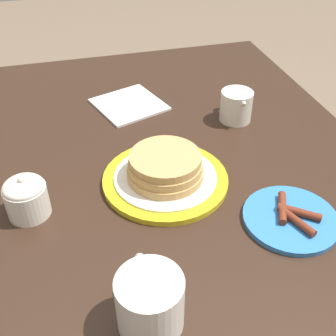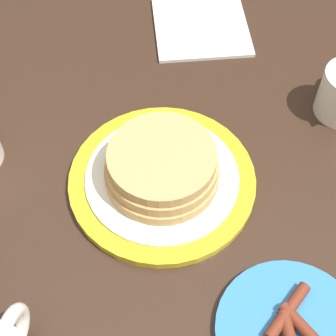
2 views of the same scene
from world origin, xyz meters
name	(u,v)px [view 1 (image 1 of 2)]	position (x,y,z in m)	size (l,w,h in m)	color
dining_table	(176,220)	(0.00, 0.00, 0.62)	(1.27, 0.88, 0.74)	#332116
pancake_plate	(165,172)	(-0.01, 0.03, 0.77)	(0.25, 0.25, 0.07)	gold
side_plate_bacon	(291,218)	(-0.17, -0.16, 0.75)	(0.17, 0.17, 0.02)	#337AC6
coffee_mug	(149,300)	(-0.30, 0.12, 0.79)	(0.13, 0.09, 0.09)	silver
creamer_pitcher	(236,105)	(0.18, -0.20, 0.78)	(0.11, 0.08, 0.08)	silver
sugar_bowl	(26,197)	(-0.03, 0.29, 0.78)	(0.08, 0.08, 0.08)	silver
napkin	(129,104)	(0.31, 0.04, 0.74)	(0.20, 0.20, 0.01)	white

